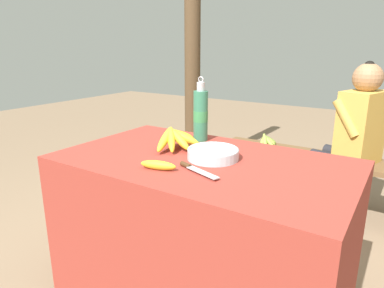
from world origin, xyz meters
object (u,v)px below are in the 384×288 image
wooden_bench (312,164)px  water_bottle (201,115)px  banana_bunch_green (267,140)px  serving_bowl (213,153)px  support_post_near (192,44)px  loose_banana_front (158,165)px  knife (193,168)px  banana_bunch_ripe (176,137)px  seated_vendor (353,131)px

wooden_bench → water_bottle: bearing=-106.9°
wooden_bench → banana_bunch_green: (-0.37, -0.00, 0.13)m
serving_bowl → support_post_near: 1.96m
serving_bowl → banana_bunch_green: (-0.24, 1.31, -0.28)m
loose_banana_front → knife: (0.12, 0.06, -0.01)m
knife → banana_bunch_ripe: bearing=156.3°
loose_banana_front → knife: size_ratio=0.72×
loose_banana_front → support_post_near: size_ratio=0.06×
seated_vendor → water_bottle: bearing=78.8°
wooden_bench → seated_vendor: 0.38m
banana_bunch_ripe → seated_vendor: seated_vendor is taller
water_bottle → loose_banana_front: water_bottle is taller
banana_bunch_green → knife: bearing=-80.5°
knife → banana_bunch_green: size_ratio=0.83×
serving_bowl → loose_banana_front: (-0.11, -0.23, -0.01)m
water_bottle → loose_banana_front: (0.09, -0.46, -0.11)m
water_bottle → wooden_bench: bearing=73.1°
wooden_bench → seated_vendor: size_ratio=1.28×
knife → support_post_near: 2.10m
serving_bowl → banana_bunch_green: size_ratio=0.86×
water_bottle → knife: (0.21, -0.40, -0.12)m
banana_bunch_ripe → support_post_near: support_post_near is taller
banana_bunch_ripe → support_post_near: size_ratio=0.11×
water_bottle → seated_vendor: seated_vendor is taller
banana_bunch_green → water_bottle: bearing=-88.0°
loose_banana_front → banana_bunch_green: 1.58m
serving_bowl → wooden_bench: 1.38m
banana_bunch_ripe → loose_banana_front: 0.29m
banana_bunch_ripe → banana_bunch_green: banana_bunch_ripe is taller
serving_bowl → seated_vendor: seated_vendor is taller
wooden_bench → banana_bunch_green: 0.39m
banana_bunch_ripe → seated_vendor: (0.60, 1.26, -0.15)m
loose_banana_front → water_bottle: bearing=101.0°
banana_bunch_green → wooden_bench: bearing=0.2°
serving_bowl → knife: 0.17m
wooden_bench → support_post_near: support_post_near is taller
loose_banana_front → banana_bunch_green: bearing=94.7°
serving_bowl → support_post_near: bearing=125.5°
serving_bowl → water_bottle: water_bottle is taller
knife → banana_bunch_green: 1.53m
water_bottle → loose_banana_front: bearing=-79.0°
serving_bowl → support_post_near: size_ratio=0.09×
knife → wooden_bench: size_ratio=0.15×
banana_bunch_ripe → serving_bowl: size_ratio=1.26×
banana_bunch_ripe → wooden_bench: (0.34, 1.28, -0.44)m
seated_vendor → support_post_near: support_post_near is taller
wooden_bench → seated_vendor: seated_vendor is taller
loose_banana_front → seated_vendor: size_ratio=0.14×
serving_bowl → loose_banana_front: bearing=-116.0°
banana_bunch_green → seated_vendor: bearing=-1.6°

